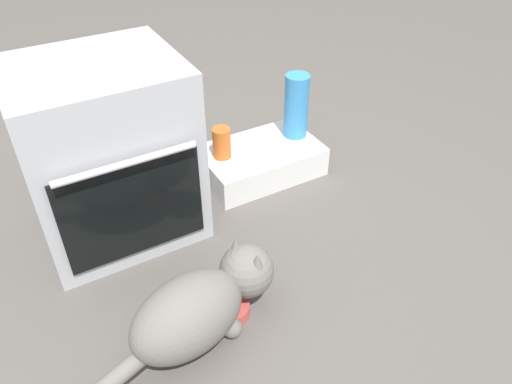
{
  "coord_description": "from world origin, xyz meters",
  "views": [
    {
      "loc": [
        -0.33,
        -1.17,
        1.37
      ],
      "look_at": [
        0.38,
        0.08,
        0.25
      ],
      "focal_mm": 34.9,
      "sensor_mm": 36.0,
      "label": 1
    }
  ],
  "objects_px": {
    "oven": "(108,154)",
    "food_bowl": "(230,308)",
    "pantry_cabinet": "(260,161)",
    "cat": "(199,307)",
    "sauce_jar": "(222,143)",
    "water_bottle": "(296,106)"
  },
  "relations": [
    {
      "from": "oven",
      "to": "water_bottle",
      "type": "xyz_separation_m",
      "value": [
        0.88,
        0.06,
        -0.06
      ]
    },
    {
      "from": "pantry_cabinet",
      "to": "food_bowl",
      "type": "bearing_deg",
      "value": -126.9
    },
    {
      "from": "oven",
      "to": "pantry_cabinet",
      "type": "relative_size",
      "value": 1.3
    },
    {
      "from": "water_bottle",
      "to": "pantry_cabinet",
      "type": "bearing_deg",
      "value": -173.92
    },
    {
      "from": "oven",
      "to": "water_bottle",
      "type": "distance_m",
      "value": 0.88
    },
    {
      "from": "pantry_cabinet",
      "to": "food_bowl",
      "type": "xyz_separation_m",
      "value": [
        -0.5,
        -0.66,
        -0.04
      ]
    },
    {
      "from": "cat",
      "to": "water_bottle",
      "type": "height_order",
      "value": "water_bottle"
    },
    {
      "from": "pantry_cabinet",
      "to": "food_bowl",
      "type": "distance_m",
      "value": 0.83
    },
    {
      "from": "oven",
      "to": "food_bowl",
      "type": "distance_m",
      "value": 0.72
    },
    {
      "from": "oven",
      "to": "food_bowl",
      "type": "bearing_deg",
      "value": -74.25
    },
    {
      "from": "food_bowl",
      "to": "pantry_cabinet",
      "type": "bearing_deg",
      "value": 53.1
    },
    {
      "from": "pantry_cabinet",
      "to": "water_bottle",
      "type": "relative_size",
      "value": 1.8
    },
    {
      "from": "oven",
      "to": "food_bowl",
      "type": "height_order",
      "value": "oven"
    },
    {
      "from": "oven",
      "to": "water_bottle",
      "type": "bearing_deg",
      "value": 3.93
    },
    {
      "from": "cat",
      "to": "sauce_jar",
      "type": "bearing_deg",
      "value": 44.66
    },
    {
      "from": "oven",
      "to": "sauce_jar",
      "type": "distance_m",
      "value": 0.52
    },
    {
      "from": "pantry_cabinet",
      "to": "cat",
      "type": "relative_size",
      "value": 0.66
    },
    {
      "from": "pantry_cabinet",
      "to": "cat",
      "type": "height_order",
      "value": "cat"
    },
    {
      "from": "food_bowl",
      "to": "water_bottle",
      "type": "distance_m",
      "value": 1.01
    },
    {
      "from": "oven",
      "to": "food_bowl",
      "type": "xyz_separation_m",
      "value": [
        0.18,
        -0.63,
        -0.32
      ]
    },
    {
      "from": "food_bowl",
      "to": "cat",
      "type": "relative_size",
      "value": 0.16
    },
    {
      "from": "food_bowl",
      "to": "sauce_jar",
      "type": "distance_m",
      "value": 0.78
    }
  ]
}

